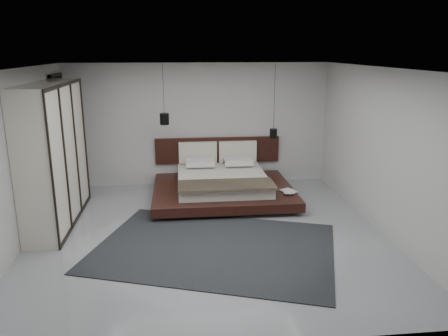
{
  "coord_description": "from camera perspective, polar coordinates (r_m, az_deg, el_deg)",
  "views": [
    {
      "loc": [
        -0.48,
        -7.0,
        3.09
      ],
      "look_at": [
        0.4,
        1.2,
        0.84
      ],
      "focal_mm": 35.0,
      "sensor_mm": 36.0,
      "label": 1
    }
  ],
  "objects": [
    {
      "name": "wall_back",
      "position": [
        10.15,
        -3.37,
        5.67
      ],
      "size": [
        6.0,
        0.0,
        6.0
      ],
      "primitive_type": "plane",
      "rotation": [
        1.57,
        0.0,
        0.0
      ],
      "color": "#B4B4B1",
      "rests_on": "floor"
    },
    {
      "name": "pendant_right",
      "position": [
        9.77,
        6.46,
        4.58
      ],
      "size": [
        0.16,
        0.16,
        1.62
      ],
      "color": "black",
      "rests_on": "ceiling"
    },
    {
      "name": "wall_front",
      "position": [
        4.37,
        0.63,
        -7.51
      ],
      "size": [
        6.0,
        0.0,
        6.0
      ],
      "primitive_type": "plane",
      "rotation": [
        -1.57,
        0.0,
        0.0
      ],
      "color": "#B4B4B1",
      "rests_on": "floor"
    },
    {
      "name": "pendant_left",
      "position": [
        9.48,
        -7.79,
        6.38
      ],
      "size": [
        0.2,
        0.2,
        1.28
      ],
      "color": "black",
      "rests_on": "ceiling"
    },
    {
      "name": "floor",
      "position": [
        7.66,
        -2.06,
        -8.52
      ],
      "size": [
        6.0,
        6.0,
        0.0
      ],
      "primitive_type": "plane",
      "color": "#92949A",
      "rests_on": "ground"
    },
    {
      "name": "wardrobe",
      "position": [
        8.37,
        -21.36,
        1.63
      ],
      "size": [
        0.61,
        2.58,
        2.53
      ],
      "color": "beige",
      "rests_on": "floor"
    },
    {
      "name": "lattice_screen",
      "position": [
        9.93,
        -20.49,
        3.92
      ],
      "size": [
        0.05,
        0.9,
        2.6
      ],
      "primitive_type": "cube",
      "color": "black",
      "rests_on": "floor"
    },
    {
      "name": "book_upper",
      "position": [
        8.9,
        7.76,
        -3.05
      ],
      "size": [
        0.26,
        0.33,
        0.02
      ],
      "primitive_type": "imported",
      "rotation": [
        0.0,
        0.0,
        -0.16
      ],
      "color": "#99724C",
      "rests_on": "book_lower"
    },
    {
      "name": "ceiling",
      "position": [
        7.02,
        -2.28,
        12.9
      ],
      "size": [
        6.0,
        6.0,
        0.0
      ],
      "primitive_type": "plane",
      "rotation": [
        3.14,
        0.0,
        0.0
      ],
      "color": "white",
      "rests_on": "wall_back"
    },
    {
      "name": "wall_right",
      "position": [
        7.99,
        19.83,
        2.15
      ],
      "size": [
        0.0,
        6.0,
        6.0
      ],
      "primitive_type": "plane",
      "rotation": [
        1.57,
        0.0,
        -1.57
      ],
      "color": "#B4B4B1",
      "rests_on": "floor"
    },
    {
      "name": "rug",
      "position": [
        7.14,
        -1.22,
        -10.3
      ],
      "size": [
        4.39,
        3.73,
        0.02
      ],
      "primitive_type": "cube",
      "rotation": [
        0.0,
        0.0,
        -0.33
      ],
      "color": "black",
      "rests_on": "floor"
    },
    {
      "name": "wall_left",
      "position": [
        7.63,
        -25.27,
        0.99
      ],
      "size": [
        0.0,
        6.0,
        6.0
      ],
      "primitive_type": "plane",
      "rotation": [
        1.57,
        0.0,
        1.57
      ],
      "color": "#B4B4B1",
      "rests_on": "floor"
    },
    {
      "name": "book_lower",
      "position": [
        8.94,
        7.84,
        -3.15
      ],
      "size": [
        0.35,
        0.39,
        0.03
      ],
      "primitive_type": "imported",
      "rotation": [
        0.0,
        0.0,
        0.44
      ],
      "color": "#99724C",
      "rests_on": "bed"
    },
    {
      "name": "bed",
      "position": [
        9.37,
        -0.25,
        -2.07
      ],
      "size": [
        2.91,
        2.44,
        1.1
      ],
      "color": "black",
      "rests_on": "floor"
    }
  ]
}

